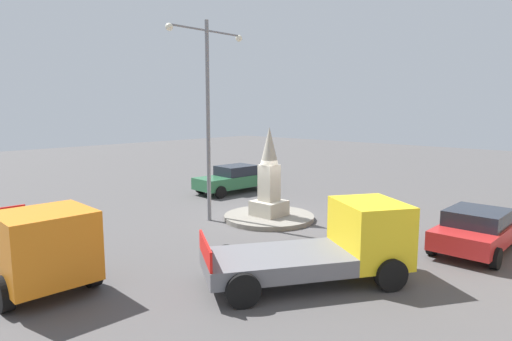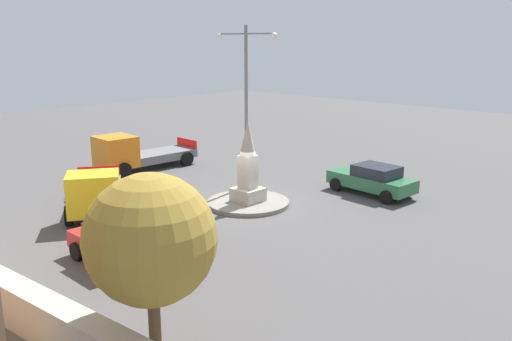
# 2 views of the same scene
# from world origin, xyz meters

# --- Properties ---
(ground_plane) EXTENTS (80.00, 80.00, 0.00)m
(ground_plane) POSITION_xyz_m (0.00, 0.00, 0.00)
(ground_plane) COLOR #4F4C4C
(traffic_island) EXTENTS (3.75, 3.75, 0.19)m
(traffic_island) POSITION_xyz_m (0.00, 0.00, 0.09)
(traffic_island) COLOR gray
(traffic_island) RESTS_ON ground
(monument) EXTENTS (1.22, 1.22, 3.67)m
(monument) POSITION_xyz_m (0.00, 0.00, 1.71)
(monument) COLOR #B2AA99
(monument) RESTS_ON traffic_island
(streetlamp) EXTENTS (3.83, 0.28, 8.00)m
(streetlamp) POSITION_xyz_m (1.78, -1.72, 4.87)
(streetlamp) COLOR slate
(streetlamp) RESTS_ON ground
(car_red_parked_left) EXTENTS (4.37, 2.04, 1.39)m
(car_red_parked_left) POSITION_xyz_m (-1.62, 7.62, 0.72)
(car_red_parked_left) COLOR #B22323
(car_red_parked_left) RESTS_ON ground
(car_green_parked_right) EXTENTS (4.38, 2.21, 1.46)m
(car_green_parked_right) POSITION_xyz_m (-3.18, -5.39, 0.76)
(car_green_parked_right) COLOR #2D6B42
(car_green_parked_right) RESTS_ON ground
(truck_orange_approaching) EXTENTS (2.57, 5.94, 2.14)m
(truck_orange_approaching) POSITION_xyz_m (9.28, -0.19, 1.01)
(truck_orange_approaching) COLOR orange
(truck_orange_approaching) RESTS_ON ground
(truck_yellow_near_island) EXTENTS (5.59, 4.62, 2.10)m
(truck_yellow_near_island) POSITION_xyz_m (3.73, 5.49, 0.98)
(truck_yellow_near_island) COLOR yellow
(truck_yellow_near_island) RESTS_ON ground
(tree_near_wall) EXTENTS (2.96, 2.96, 4.55)m
(tree_near_wall) POSITION_xyz_m (-7.01, 10.24, 3.05)
(tree_near_wall) COLOR brown
(tree_near_wall) RESTS_ON ground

